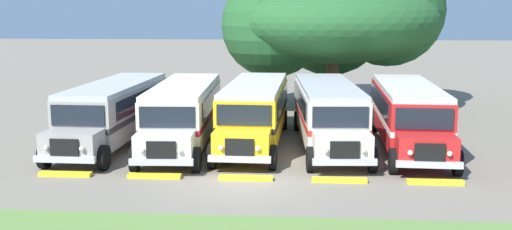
# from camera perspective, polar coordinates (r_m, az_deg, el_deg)

# --- Properties ---
(ground_plane) EXTENTS (220.00, 220.00, 0.00)m
(ground_plane) POSITION_cam_1_polar(r_m,az_deg,el_deg) (21.98, -1.02, -6.34)
(ground_plane) COLOR slate
(parked_bus_slot_0) EXTENTS (2.90, 10.87, 2.82)m
(parked_bus_slot_0) POSITION_cam_1_polar(r_m,az_deg,el_deg) (28.80, -13.35, 0.51)
(parked_bus_slot_0) COLOR #9E9993
(parked_bus_slot_0) RESTS_ON ground_plane
(parked_bus_slot_1) EXTENTS (3.12, 10.90, 2.82)m
(parked_bus_slot_1) POSITION_cam_1_polar(r_m,az_deg,el_deg) (27.85, -6.90, 0.39)
(parked_bus_slot_1) COLOR silver
(parked_bus_slot_1) RESTS_ON ground_plane
(parked_bus_slot_2) EXTENTS (2.88, 10.86, 2.82)m
(parked_bus_slot_2) POSITION_cam_1_polar(r_m,az_deg,el_deg) (28.07, -0.10, 0.54)
(parked_bus_slot_2) COLOR yellow
(parked_bus_slot_2) RESTS_ON ground_plane
(parked_bus_slot_3) EXTENTS (3.35, 10.94, 2.82)m
(parked_bus_slot_3) POSITION_cam_1_polar(r_m,az_deg,el_deg) (27.85, 6.86, 0.39)
(parked_bus_slot_3) COLOR silver
(parked_bus_slot_3) RESTS_ON ground_plane
(parked_bus_slot_4) EXTENTS (2.94, 10.87, 2.82)m
(parked_bus_slot_4) POSITION_cam_1_polar(r_m,az_deg,el_deg) (28.12, 14.30, 0.24)
(parked_bus_slot_4) COLOR red
(parked_bus_slot_4) RESTS_ON ground_plane
(curb_wheelstop_0) EXTENTS (2.00, 0.36, 0.15)m
(curb_wheelstop_0) POSITION_cam_1_polar(r_m,az_deg,el_deg) (23.75, -17.74, -5.39)
(curb_wheelstop_0) COLOR yellow
(curb_wheelstop_0) RESTS_ON ground_plane
(curb_wheelstop_1) EXTENTS (2.00, 0.36, 0.15)m
(curb_wheelstop_1) POSITION_cam_1_polar(r_m,az_deg,el_deg) (22.69, -9.67, -5.76)
(curb_wheelstop_1) COLOR yellow
(curb_wheelstop_1) RESTS_ON ground_plane
(curb_wheelstop_2) EXTENTS (2.00, 0.36, 0.15)m
(curb_wheelstop_2) POSITION_cam_1_polar(r_m,az_deg,el_deg) (22.12, -0.98, -6.03)
(curb_wheelstop_2) COLOR yellow
(curb_wheelstop_2) RESTS_ON ground_plane
(curb_wheelstop_3) EXTENTS (2.00, 0.36, 0.15)m
(curb_wheelstop_3) POSITION_cam_1_polar(r_m,az_deg,el_deg) (22.07, 7.96, -6.17)
(curb_wheelstop_3) COLOR yellow
(curb_wheelstop_3) RESTS_ON ground_plane
(curb_wheelstop_4) EXTENTS (2.00, 0.36, 0.15)m
(curb_wheelstop_4) POSITION_cam_1_polar(r_m,az_deg,el_deg) (22.54, 16.73, -6.15)
(curb_wheelstop_4) COLOR yellow
(curb_wheelstop_4) RESTS_ON ground_plane
(broad_shade_tree) EXTENTS (13.89, 14.12, 9.73)m
(broad_shade_tree) POSITION_cam_1_polar(r_m,az_deg,el_deg) (38.70, 7.57, 9.09)
(broad_shade_tree) COLOR brown
(broad_shade_tree) RESTS_ON ground_plane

